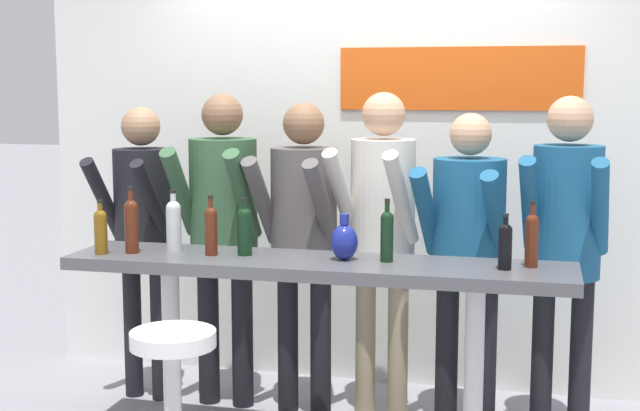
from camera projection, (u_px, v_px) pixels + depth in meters
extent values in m
cube|color=silver|center=(366.00, 160.00, 5.34)|extent=(4.02, 0.10, 2.70)
cube|color=#DB5114|center=(459.00, 79.00, 5.08)|extent=(1.38, 0.02, 0.36)
cube|color=#4C4C51|center=(316.00, 266.00, 4.22)|extent=(2.42, 0.49, 0.06)
cylinder|color=silver|center=(172.00, 349.00, 4.46)|extent=(0.09, 0.09, 0.92)
cylinder|color=silver|center=(474.00, 372.00, 4.10)|extent=(0.09, 0.09, 0.92)
cylinder|color=white|center=(173.00, 339.00, 3.85)|extent=(0.37, 0.37, 0.07)
cylinder|color=black|center=(133.00, 328.00, 5.15)|extent=(0.10, 0.10, 0.81)
cylinder|color=black|center=(160.00, 331.00, 5.09)|extent=(0.10, 0.10, 0.81)
cylinder|color=black|center=(143.00, 205.00, 5.02)|extent=(0.35, 0.35, 0.64)
sphere|color=#9E7556|center=(141.00, 126.00, 4.96)|extent=(0.22, 0.22, 0.22)
cylinder|color=black|center=(104.00, 199.00, 4.92)|extent=(0.11, 0.38, 0.49)
cylinder|color=black|center=(153.00, 202.00, 4.82)|extent=(0.11, 0.38, 0.49)
cylinder|color=black|center=(209.00, 330.00, 5.04)|extent=(0.12, 0.12, 0.84)
cylinder|color=black|center=(242.00, 333.00, 4.98)|extent=(0.12, 0.12, 0.84)
cylinder|color=#335638|center=(223.00, 199.00, 4.91)|extent=(0.39, 0.39, 0.67)
sphere|color=brown|center=(222.00, 114.00, 4.85)|extent=(0.23, 0.23, 0.23)
cylinder|color=#335638|center=(181.00, 193.00, 4.80)|extent=(0.10, 0.40, 0.51)
cylinder|color=#335638|center=(243.00, 195.00, 4.70)|extent=(0.10, 0.40, 0.51)
cylinder|color=black|center=(288.00, 339.00, 4.91)|extent=(0.11, 0.11, 0.82)
cylinder|color=black|center=(321.00, 342.00, 4.84)|extent=(0.11, 0.11, 0.82)
cylinder|color=#514C4C|center=(304.00, 208.00, 4.77)|extent=(0.40, 0.40, 0.65)
sphere|color=brown|center=(304.00, 124.00, 4.71)|extent=(0.22, 0.22, 0.22)
cylinder|color=#514C4C|center=(263.00, 201.00, 4.69)|extent=(0.14, 0.39, 0.50)
cylinder|color=#514C4C|center=(322.00, 205.00, 4.56)|extent=(0.14, 0.39, 0.50)
cylinder|color=gray|center=(366.00, 339.00, 4.86)|extent=(0.11, 0.11, 0.85)
cylinder|color=gray|center=(398.00, 343.00, 4.78)|extent=(0.11, 0.11, 0.85)
cylinder|color=beige|center=(383.00, 202.00, 4.72)|extent=(0.40, 0.40, 0.67)
sphere|color=tan|center=(384.00, 114.00, 4.65)|extent=(0.23, 0.23, 0.23)
cylinder|color=beige|center=(342.00, 195.00, 4.63)|extent=(0.16, 0.40, 0.51)
cylinder|color=beige|center=(401.00, 199.00, 4.49)|extent=(0.16, 0.40, 0.51)
cylinder|color=black|center=(447.00, 351.00, 4.73)|extent=(0.12, 0.12, 0.80)
cylinder|color=black|center=(485.00, 355.00, 4.64)|extent=(0.12, 0.12, 0.80)
cylinder|color=#19517A|center=(469.00, 219.00, 4.59)|extent=(0.44, 0.44, 0.63)
sphere|color=tan|center=(471.00, 134.00, 4.53)|extent=(0.22, 0.22, 0.22)
cylinder|color=#19517A|center=(427.00, 212.00, 4.52)|extent=(0.16, 0.39, 0.49)
cylinder|color=#19517A|center=(496.00, 217.00, 4.37)|extent=(0.16, 0.39, 0.49)
cylinder|color=black|center=(542.00, 355.00, 4.58)|extent=(0.11, 0.11, 0.84)
cylinder|color=black|center=(580.00, 359.00, 4.51)|extent=(0.11, 0.11, 0.84)
cylinder|color=#19517A|center=(567.00, 212.00, 4.45)|extent=(0.38, 0.38, 0.66)
sphere|color=tan|center=(570.00, 119.00, 4.38)|extent=(0.23, 0.23, 0.23)
cylinder|color=#19517A|center=(530.00, 205.00, 4.34)|extent=(0.12, 0.40, 0.51)
cylinder|color=#19517A|center=(600.00, 208.00, 4.23)|extent=(0.12, 0.40, 0.51)
cylinder|color=#4C1E0F|center=(532.00, 244.00, 4.03)|extent=(0.06, 0.06, 0.21)
sphere|color=#4C1E0F|center=(532.00, 221.00, 4.02)|extent=(0.06, 0.06, 0.06)
cylinder|color=#4C1E0F|center=(533.00, 213.00, 4.01)|extent=(0.02, 0.02, 0.08)
cylinder|color=black|center=(533.00, 203.00, 4.01)|extent=(0.03, 0.03, 0.02)
cylinder|color=#4C1E0F|center=(132.00, 230.00, 4.37)|extent=(0.07, 0.07, 0.23)
sphere|color=#4C1E0F|center=(131.00, 207.00, 4.36)|extent=(0.07, 0.07, 0.07)
cylinder|color=#4C1E0F|center=(131.00, 198.00, 4.35)|extent=(0.03, 0.03, 0.08)
cylinder|color=black|center=(130.00, 188.00, 4.35)|extent=(0.03, 0.03, 0.02)
cylinder|color=black|center=(505.00, 250.00, 3.98)|extent=(0.06, 0.06, 0.18)
sphere|color=black|center=(506.00, 230.00, 3.97)|extent=(0.06, 0.06, 0.06)
cylinder|color=black|center=(506.00, 223.00, 3.97)|extent=(0.02, 0.02, 0.06)
cylinder|color=black|center=(506.00, 215.00, 3.96)|extent=(0.03, 0.03, 0.01)
cylinder|color=#B7BCC1|center=(174.00, 230.00, 4.43)|extent=(0.07, 0.07, 0.22)
sphere|color=#B7BCC1|center=(173.00, 208.00, 4.41)|extent=(0.07, 0.07, 0.07)
cylinder|color=#B7BCC1|center=(173.00, 201.00, 4.41)|extent=(0.03, 0.03, 0.08)
cylinder|color=black|center=(173.00, 191.00, 4.40)|extent=(0.03, 0.03, 0.02)
cylinder|color=#4C1E0F|center=(211.00, 234.00, 4.32)|extent=(0.06, 0.06, 0.21)
sphere|color=#4C1E0F|center=(211.00, 213.00, 4.30)|extent=(0.06, 0.06, 0.06)
cylinder|color=#4C1E0F|center=(211.00, 206.00, 4.30)|extent=(0.02, 0.02, 0.07)
cylinder|color=black|center=(210.00, 197.00, 4.29)|extent=(0.03, 0.03, 0.02)
cylinder|color=black|center=(387.00, 240.00, 4.16)|extent=(0.06, 0.06, 0.21)
sphere|color=black|center=(387.00, 218.00, 4.14)|extent=(0.06, 0.06, 0.06)
cylinder|color=black|center=(387.00, 210.00, 4.14)|extent=(0.02, 0.02, 0.07)
cylinder|color=black|center=(387.00, 200.00, 4.13)|extent=(0.03, 0.03, 0.02)
cylinder|color=brown|center=(101.00, 235.00, 4.35)|extent=(0.06, 0.06, 0.19)
sphere|color=brown|center=(100.00, 216.00, 4.33)|extent=(0.06, 0.06, 0.06)
cylinder|color=brown|center=(100.00, 210.00, 4.33)|extent=(0.02, 0.02, 0.07)
cylinder|color=black|center=(100.00, 201.00, 4.32)|extent=(0.03, 0.03, 0.01)
cylinder|color=black|center=(245.00, 235.00, 4.32)|extent=(0.07, 0.07, 0.20)
sphere|color=black|center=(244.00, 215.00, 4.30)|extent=(0.07, 0.07, 0.07)
cylinder|color=black|center=(244.00, 208.00, 4.30)|extent=(0.03, 0.03, 0.07)
cylinder|color=black|center=(244.00, 199.00, 4.29)|extent=(0.03, 0.03, 0.01)
ellipsoid|color=navy|center=(344.00, 242.00, 4.20)|extent=(0.13, 0.13, 0.17)
cylinder|color=navy|center=(344.00, 219.00, 4.19)|extent=(0.04, 0.04, 0.05)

